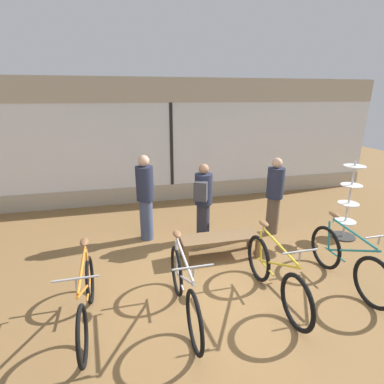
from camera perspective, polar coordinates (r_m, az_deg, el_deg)
ground_plane at (r=4.76m, az=5.65°, el=-17.97°), size 24.00×24.00×0.00m
shop_back_wall at (r=7.97m, az=-3.98°, el=9.73°), size 12.00×0.08×3.20m
bicycle_far_left at (r=4.14m, az=-19.48°, el=-18.85°), size 0.46×1.71×1.01m
bicycle_left at (r=4.05m, az=-1.51°, el=-18.17°), size 0.46×1.78×1.04m
bicycle_right at (r=4.49m, az=15.55°, el=-15.02°), size 0.46×1.79×1.04m
bicycle_far_right at (r=5.20m, az=27.41°, el=-11.61°), size 0.46×1.74×1.04m
accessory_rack at (r=6.73m, az=27.55°, el=-2.54°), size 0.48×0.48×1.59m
display_bench at (r=5.40m, az=5.35°, el=-9.05°), size 1.40×0.44×0.41m
customer_near_rack at (r=5.80m, az=2.13°, el=-1.62°), size 0.49×0.56×1.56m
customer_by_window at (r=5.89m, az=-8.87°, el=-0.84°), size 0.48×0.48×1.72m
customer_mid_floor at (r=6.33m, az=15.42°, el=-0.53°), size 0.40×0.40×1.61m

